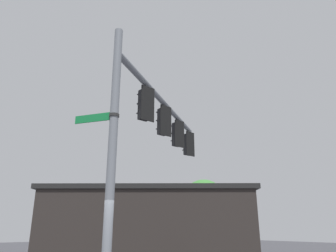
% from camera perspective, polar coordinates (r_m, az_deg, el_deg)
% --- Properties ---
extents(signal_pole, '(0.23, 0.23, 7.38)m').
position_cam_1_polar(signal_pole, '(8.26, -10.10, -4.85)').
color(signal_pole, slate).
rests_on(signal_pole, ground).
extents(mast_arm, '(7.08, 4.32, 0.21)m').
position_cam_1_polar(mast_arm, '(12.70, -0.72, 4.09)').
color(mast_arm, slate).
extents(traffic_light_nearest_pole, '(0.54, 0.49, 1.31)m').
position_cam_1_polar(traffic_light_nearest_pole, '(10.69, -4.31, 3.84)').
color(traffic_light_nearest_pole, black).
extents(traffic_light_mid_inner, '(0.54, 0.49, 1.31)m').
position_cam_1_polar(traffic_light_mid_inner, '(12.33, -0.96, 0.78)').
color(traffic_light_mid_inner, black).
extents(traffic_light_mid_outer, '(0.54, 0.49, 1.31)m').
position_cam_1_polar(traffic_light_mid_outer, '(14.04, 1.58, -1.54)').
color(traffic_light_mid_outer, black).
extents(traffic_light_arm_end, '(0.54, 0.49, 1.31)m').
position_cam_1_polar(traffic_light_arm_end, '(15.78, 3.58, -3.36)').
color(traffic_light_arm_end, black).
extents(street_name_sign, '(0.77, 1.18, 0.22)m').
position_cam_1_polar(street_name_sign, '(8.73, -11.89, 1.60)').
color(street_name_sign, '#147238').
extents(storefront_building, '(13.92, 13.21, 4.36)m').
position_cam_1_polar(storefront_building, '(21.64, -3.62, -17.01)').
color(storefront_building, '#282321').
rests_on(storefront_building, ground).
extents(tree_by_storefront, '(3.12, 3.12, 5.25)m').
position_cam_1_polar(tree_by_storefront, '(23.69, 6.55, -13.43)').
color(tree_by_storefront, '#4C3823').
rests_on(tree_by_storefront, ground).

